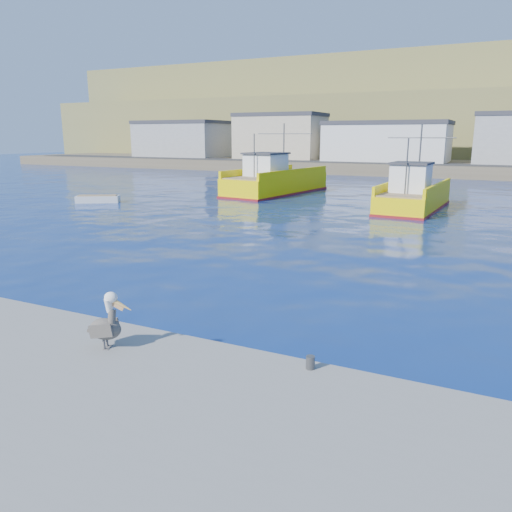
{
  "coord_description": "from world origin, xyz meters",
  "views": [
    {
      "loc": [
        6.37,
        -13.07,
        5.54
      ],
      "look_at": [
        -1.0,
        2.05,
        1.47
      ],
      "focal_mm": 35.0,
      "sensor_mm": 36.0,
      "label": 1
    }
  ],
  "objects": [
    {
      "name": "dock_bollards",
      "position": [
        0.6,
        -3.4,
        0.65
      ],
      "size": [
        36.2,
        0.2,
        0.3
      ],
      "color": "#4C4C4C",
      "rests_on": "dock"
    },
    {
      "name": "far_shore",
      "position": [
        0.0,
        109.2,
        8.98
      ],
      "size": [
        200.0,
        81.0,
        24.0
      ],
      "color": "brown",
      "rests_on": "ground"
    },
    {
      "name": "trawler_yellow_a",
      "position": [
        -13.51,
        32.0,
        1.16
      ],
      "size": [
        6.36,
        13.89,
        6.78
      ],
      "color": "#F5D800",
      "rests_on": "ground"
    },
    {
      "name": "pelican",
      "position": [
        -1.81,
        -4.5,
        1.11
      ],
      "size": [
        1.14,
        0.69,
        1.44
      ],
      "color": "#595451",
      "rests_on": "dock"
    },
    {
      "name": "trawler_yellow_b",
      "position": [
        0.49,
        26.46,
        1.01
      ],
      "size": [
        5.1,
        10.95,
        6.45
      ],
      "color": "#F5D800",
      "rests_on": "ground"
    },
    {
      "name": "ground",
      "position": [
        0.0,
        0.0,
        0.0
      ],
      "size": [
        260.0,
        260.0,
        0.0
      ],
      "primitive_type": "plane",
      "color": "navy",
      "rests_on": "ground"
    },
    {
      "name": "skiff_left",
      "position": [
        -24.19,
        19.0,
        0.25
      ],
      "size": [
        3.66,
        2.86,
        0.77
      ],
      "color": "silver",
      "rests_on": "ground"
    }
  ]
}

